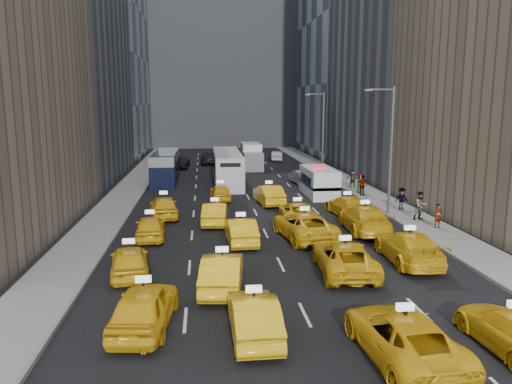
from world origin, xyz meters
TOP-DOWN VIEW (x-y plane):
  - ground at (0.00, 0.00)m, footprint 160.00×160.00m
  - sidewalk_west at (-10.50, 25.00)m, footprint 3.00×90.00m
  - sidewalk_east at (10.50, 25.00)m, footprint 3.00×90.00m
  - curb_west at (-9.05, 25.00)m, footprint 0.15×90.00m
  - curb_east at (9.05, 25.00)m, footprint 0.15×90.00m
  - building_west_far at (-20.50, 54.00)m, footprint 16.00×22.00m
  - building_backdrop at (0.00, 72.00)m, footprint 30.00×12.00m
  - streetlight_near at (9.18, 12.00)m, footprint 2.15×0.22m
  - streetlight_far at (9.18, 32.00)m, footprint 2.15×0.22m
  - taxi_0 at (-5.90, -4.50)m, footprint 2.40×4.89m
  - taxi_1 at (-2.10, -5.50)m, footprint 1.63×4.48m
  - taxi_2 at (2.40, -7.54)m, footprint 2.80×5.50m
  - taxi_4 at (-7.21, 1.11)m, footprint 2.26×4.42m
  - taxi_5 at (-3.01, -1.02)m, footprint 2.16×4.88m
  - taxi_6 at (2.80, 0.44)m, footprint 2.83×5.51m
  - taxi_7 at (6.43, 1.62)m, footprint 2.47×5.55m
  - taxi_8 at (-6.90, 7.46)m, footprint 1.92×4.24m
  - taxi_9 at (-1.67, 5.99)m, footprint 1.76×4.54m
  - taxi_10 at (2.12, 6.59)m, footprint 3.41×6.03m
  - taxi_11 at (6.14, 7.72)m, footprint 2.64×5.88m
  - taxi_12 at (-6.52, 12.98)m, footprint 2.44×4.76m
  - taxi_13 at (-3.03, 10.71)m, footprint 1.87×4.51m
  - taxi_14 at (2.49, 10.73)m, footprint 2.52×4.94m
  - taxi_15 at (6.37, 12.31)m, footprint 2.47×5.00m
  - taxi_16 at (-2.37, 18.82)m, footprint 1.76×3.98m
  - taxi_17 at (1.36, 16.81)m, footprint 2.15×4.85m
  - nypd_van at (6.14, 20.09)m, footprint 2.56×6.06m
  - double_decker at (-7.54, 29.26)m, footprint 2.39×10.21m
  - city_bus at (-1.40, 27.43)m, footprint 2.95×12.27m
  - box_truck at (2.09, 38.43)m, footprint 3.08×6.84m
  - misc_car_0 at (5.86, 26.42)m, footprint 1.98×4.36m
  - misc_car_1 at (-6.85, 39.82)m, footprint 2.93×5.89m
  - misc_car_2 at (2.38, 47.93)m, footprint 2.44×5.82m
  - misc_car_3 at (-3.16, 43.43)m, footprint 1.92×4.68m
  - misc_car_4 at (6.29, 45.90)m, footprint 1.94×4.22m
  - pedestrian_0 at (10.87, 7.61)m, footprint 0.66×0.53m
  - pedestrian_1 at (10.71, 9.87)m, footprint 1.02×0.70m
  - pedestrian_2 at (10.73, 13.12)m, footprint 1.09×0.52m
  - pedestrian_3 at (9.63, 18.95)m, footprint 1.13×0.79m
  - pedestrian_4 at (9.85, 20.14)m, footprint 0.91×0.61m
  - pedestrian_5 at (10.14, 23.34)m, footprint 1.49×0.71m

SIDE VIEW (x-z plane):
  - ground at x=0.00m, z-range 0.00..0.00m
  - sidewalk_west at x=-10.50m, z-range 0.00..0.15m
  - sidewalk_east at x=10.50m, z-range 0.00..0.15m
  - curb_west at x=-9.05m, z-range 0.00..0.18m
  - curb_east at x=9.05m, z-range 0.00..0.18m
  - taxi_16 at x=-2.37m, z-range 0.00..1.33m
  - taxi_14 at x=2.49m, z-range 0.00..1.34m
  - misc_car_4 at x=6.29m, z-range 0.00..1.34m
  - misc_car_0 at x=5.86m, z-range 0.00..1.39m
  - taxi_15 at x=6.37m, z-range 0.00..1.40m
  - taxi_8 at x=-6.90m, z-range 0.00..1.41m
  - taxi_4 at x=-7.21m, z-range 0.00..1.44m
  - taxi_13 at x=-3.03m, z-range 0.00..1.45m
  - taxi_1 at x=-2.10m, z-range 0.00..1.47m
  - taxi_9 at x=-1.67m, z-range 0.00..1.48m
  - taxi_6 at x=2.80m, z-range 0.00..1.49m
  - taxi_2 at x=2.40m, z-range 0.00..1.49m
  - taxi_17 at x=1.36m, z-range 0.00..1.55m
  - taxi_12 at x=-6.52m, z-range 0.00..1.55m
  - taxi_5 at x=-3.01m, z-range 0.00..1.56m
  - taxi_7 at x=6.43m, z-range 0.00..1.58m
  - misc_car_3 at x=-3.16m, z-range 0.00..1.59m
  - taxi_10 at x=2.12m, z-range 0.00..1.59m
  - misc_car_1 at x=-6.85m, z-range 0.00..1.60m
  - taxi_0 at x=-5.90m, z-range 0.00..1.60m
  - taxi_11 at x=6.14m, z-range 0.00..1.67m
  - misc_car_2 at x=2.38m, z-range 0.00..1.68m
  - pedestrian_5 at x=10.14m, z-range 0.15..1.70m
  - pedestrian_0 at x=10.87m, z-range 0.15..1.71m
  - pedestrian_2 at x=10.73m, z-range 0.15..1.78m
  - pedestrian_4 at x=9.85m, z-range 0.15..1.86m
  - pedestrian_3 at x=9.63m, z-range 0.15..1.92m
  - pedestrian_1 at x=10.71m, z-range 0.15..2.07m
  - nypd_van at x=6.14m, z-range -0.12..2.44m
  - double_decker at x=-7.54m, z-range -0.02..2.95m
  - box_truck at x=2.09m, z-range -0.03..2.99m
  - city_bus at x=-1.40m, z-range -0.01..3.14m
  - streetlight_near at x=9.18m, z-range 0.42..9.42m
  - streetlight_far at x=9.18m, z-range 0.42..9.42m
  - building_backdrop at x=0.00m, z-range 0.00..40.00m
  - building_west_far at x=-20.50m, z-range 0.00..42.00m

